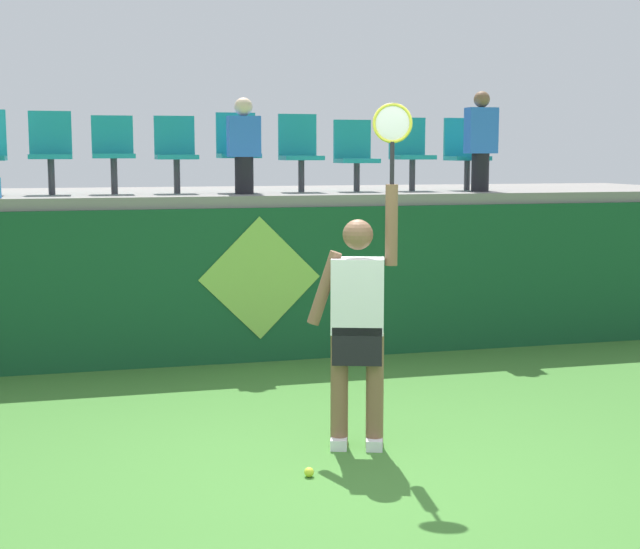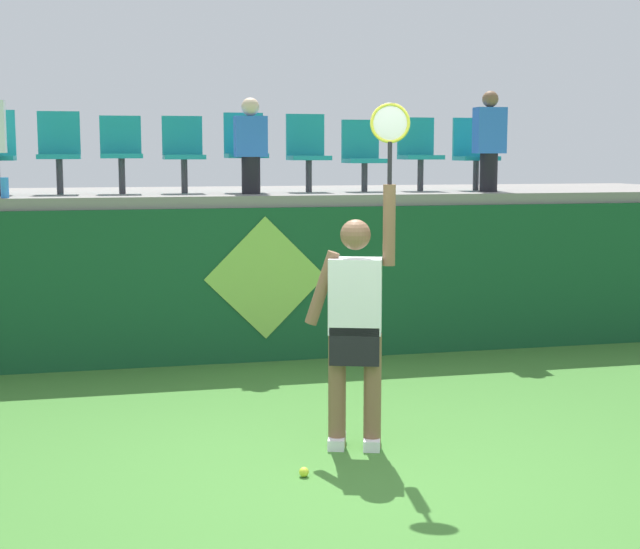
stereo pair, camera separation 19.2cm
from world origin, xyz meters
name	(u,v)px [view 2 (the right image)]	position (x,y,z in m)	size (l,w,h in m)	color
ground_plane	(348,475)	(0.00, 0.00, 0.00)	(40.00, 40.00, 0.00)	#3D752D
court_back_wall	(260,284)	(0.00, 3.60, 0.80)	(11.60, 0.20, 1.60)	#144C28
spectator_platform	(240,196)	(0.00, 4.99, 1.66)	(11.60, 2.88, 0.12)	gray
tennis_player	(356,321)	(0.20, 0.56, 0.95)	(0.73, 0.37, 2.51)	white
tennis_ball	(304,472)	(-0.30, 0.03, 0.03)	(0.07, 0.07, 0.07)	#D1E533
water_bottle	(5,188)	(-2.49, 3.70, 1.82)	(0.08, 0.08, 0.20)	#338CE5
stadium_chair_1	(59,148)	(-2.00, 4.45, 2.20)	(0.44, 0.42, 0.88)	#38383D
stadium_chair_2	(121,150)	(-1.36, 4.45, 2.19)	(0.44, 0.42, 0.84)	#38383D
stadium_chair_3	(183,150)	(-0.69, 4.45, 2.19)	(0.44, 0.42, 0.84)	#38383D
stadium_chair_4	(245,148)	(-0.01, 4.45, 2.21)	(0.44, 0.42, 0.88)	#38383D
stadium_chair_5	(307,150)	(0.70, 4.45, 2.20)	(0.44, 0.42, 0.88)	#38383D
stadium_chair_6	(363,153)	(1.35, 4.45, 2.16)	(0.44, 0.42, 0.82)	#38383D
stadium_chair_7	(419,150)	(2.02, 4.45, 2.19)	(0.44, 0.42, 0.85)	#38383D
stadium_chair_8	(474,151)	(2.70, 4.45, 2.18)	(0.44, 0.42, 0.85)	#38383D
spectator_1	(251,144)	(-0.01, 4.04, 2.25)	(0.34, 0.20, 1.02)	black
spectator_2	(489,140)	(2.70, 4.01, 2.31)	(0.34, 0.20, 1.13)	black
wall_signage_mount	(266,361)	(0.05, 3.50, 0.00)	(1.27, 0.01, 1.52)	#144C28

